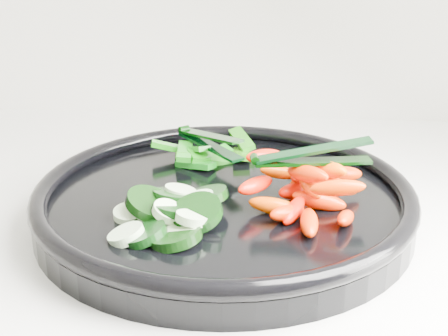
# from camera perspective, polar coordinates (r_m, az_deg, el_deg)

# --- Properties ---
(veggie_tray) EXTENTS (0.43, 0.43, 0.04)m
(veggie_tray) POSITION_cam_1_polar(r_m,az_deg,el_deg) (0.62, 0.00, -2.98)
(veggie_tray) COLOR black
(veggie_tray) RESTS_ON counter
(cucumber_pile) EXTENTS (0.11, 0.13, 0.04)m
(cucumber_pile) POSITION_cam_1_polar(r_m,az_deg,el_deg) (0.57, -5.28, -3.95)
(cucumber_pile) COLOR black
(cucumber_pile) RESTS_ON veggie_tray
(carrot_pile) EXTENTS (0.13, 0.16, 0.06)m
(carrot_pile) POSITION_cam_1_polar(r_m,az_deg,el_deg) (0.60, 7.57, -1.82)
(carrot_pile) COLOR #F71000
(carrot_pile) RESTS_ON veggie_tray
(pepper_pile) EXTENTS (0.12, 0.10, 0.04)m
(pepper_pile) POSITION_cam_1_polar(r_m,az_deg,el_deg) (0.71, -1.72, 1.28)
(pepper_pile) COLOR #0A690F
(pepper_pile) RESTS_ON veggie_tray
(tong_carrot) EXTENTS (0.11, 0.04, 0.02)m
(tong_carrot) POSITION_cam_1_polar(r_m,az_deg,el_deg) (0.59, 7.80, 1.08)
(tong_carrot) COLOR black
(tong_carrot) RESTS_ON carrot_pile
(tong_pepper) EXTENTS (0.08, 0.10, 0.02)m
(tong_pepper) POSITION_cam_1_polar(r_m,az_deg,el_deg) (0.70, -1.49, 2.57)
(tong_pepper) COLOR black
(tong_pepper) RESTS_ON pepper_pile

